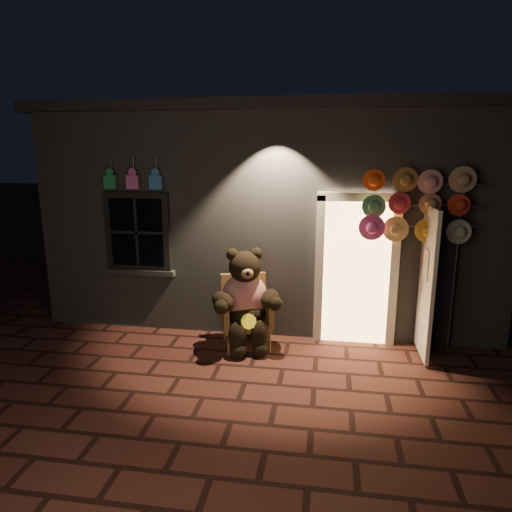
# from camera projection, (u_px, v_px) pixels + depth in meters

# --- Properties ---
(ground) EXTENTS (60.00, 60.00, 0.00)m
(ground) POSITION_uv_depth(u_px,v_px,m) (245.00, 382.00, 5.54)
(ground) COLOR #53291F
(ground) RESTS_ON ground
(shop_building) EXTENTS (7.30, 5.95, 3.51)m
(shop_building) POSITION_uv_depth(u_px,v_px,m) (281.00, 203.00, 8.98)
(shop_building) COLOR slate
(shop_building) RESTS_ON ground
(wicker_armchair) EXTENTS (0.84, 0.81, 1.01)m
(wicker_armchair) POSITION_uv_depth(u_px,v_px,m) (245.00, 311.00, 6.56)
(wicker_armchair) COLOR brown
(wicker_armchair) RESTS_ON ground
(teddy_bear) EXTENTS (1.00, 0.93, 1.45)m
(teddy_bear) POSITION_uv_depth(u_px,v_px,m) (246.00, 300.00, 6.38)
(teddy_bear) COLOR red
(teddy_bear) RESTS_ON ground
(hat_rack) EXTENTS (1.60, 0.22, 2.52)m
(hat_rack) POSITION_uv_depth(u_px,v_px,m) (417.00, 208.00, 6.00)
(hat_rack) COLOR #59595E
(hat_rack) RESTS_ON ground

